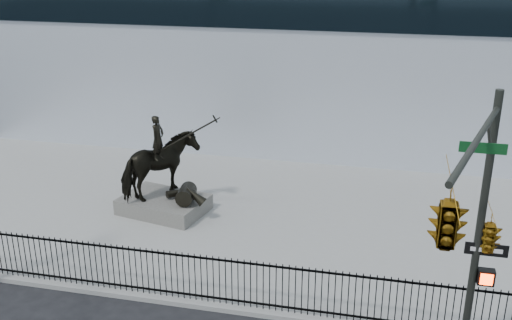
# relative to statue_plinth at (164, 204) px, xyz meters

# --- Properties ---
(plaza) EXTENTS (30.00, 12.00, 0.15)m
(plaza) POSITION_rel_statue_plinth_xyz_m (3.24, 0.39, -0.36)
(plaza) COLOR #989896
(plaza) RESTS_ON ground
(building) EXTENTS (44.00, 14.00, 9.00)m
(building) POSITION_rel_statue_plinth_xyz_m (3.24, 13.39, 4.06)
(building) COLOR white
(building) RESTS_ON ground
(picket_fence) EXTENTS (22.10, 0.10, 1.50)m
(picket_fence) POSITION_rel_statue_plinth_xyz_m (3.24, -5.36, 0.46)
(picket_fence) COLOR black
(picket_fence) RESTS_ON plaza
(statue_plinth) EXTENTS (3.45, 2.71, 0.58)m
(statue_plinth) POSITION_rel_statue_plinth_xyz_m (0.00, 0.00, 0.00)
(statue_plinth) COLOR #524F4B
(statue_plinth) RESTS_ON plaza
(equestrian_statue) EXTENTS (3.88, 2.82, 3.35)m
(equestrian_statue) POSITION_rel_statue_plinth_xyz_m (0.06, -0.01, 1.50)
(equestrian_statue) COLOR black
(equestrian_statue) RESTS_ON statue_plinth
(traffic_signal_right) EXTENTS (2.17, 6.86, 7.00)m
(traffic_signal_right) POSITION_rel_statue_plinth_xyz_m (9.71, -8.61, 4.41)
(traffic_signal_right) COLOR #252722
(traffic_signal_right) RESTS_ON ground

